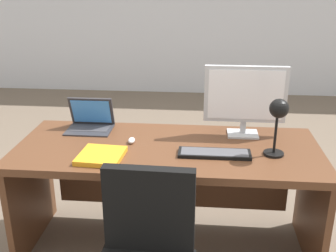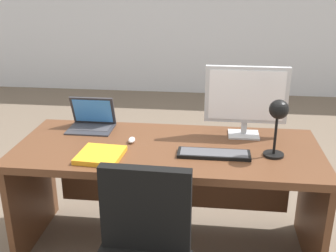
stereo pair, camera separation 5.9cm
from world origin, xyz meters
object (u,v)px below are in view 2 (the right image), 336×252
desk (168,170)px  keyboard (214,154)px  laptop (92,118)px  desk_lamp (278,117)px  book (101,155)px  mouse (132,140)px  monitor (246,97)px

desk → keyboard: (0.29, -0.15, 0.20)m
laptop → desk_lamp: (1.19, -0.36, 0.19)m
laptop → keyboard: bearing=-23.7°
keyboard → book: size_ratio=1.54×
keyboard → mouse: 0.54m
monitor → keyboard: monitor is taller
monitor → keyboard: size_ratio=1.23×
keyboard → desk_lamp: size_ratio=1.21×
desk_lamp → monitor: bearing=115.6°
keyboard → desk: bearing=152.8°
mouse → book: mouse is taller
desk → monitor: (0.48, 0.19, 0.45)m
monitor → laptop: size_ratio=1.74×
laptop → desk_lamp: size_ratio=0.86×
monitor → laptop: (-1.03, 0.03, -0.20)m
monitor → mouse: (-0.71, -0.20, -0.25)m
monitor → desk: bearing=-158.3°
laptop → desk: bearing=-21.8°
desk → mouse: 0.31m
keyboard → book: (-0.66, -0.10, 0.00)m
laptop → desk_lamp: desk_lamp is taller
desk → mouse: mouse is taller
desk → keyboard: bearing=-27.2°
book → desk: bearing=33.9°
desk → mouse: size_ratio=25.49×
desk → laptop: (-0.55, 0.22, 0.25)m
desk_lamp → keyboard: bearing=-177.8°
desk → laptop: size_ratio=6.23×
mouse → book: size_ratio=0.27×
mouse → desk_lamp: size_ratio=0.21×
keyboard → desk_lamp: bearing=2.2°
monitor → desk_lamp: size_ratio=1.50×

